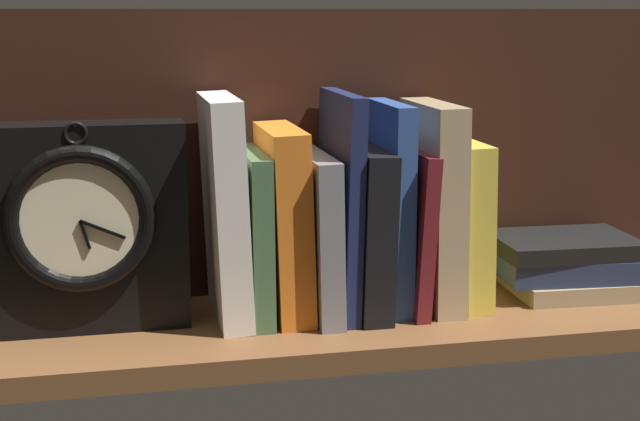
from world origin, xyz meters
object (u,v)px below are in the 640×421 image
book_white_catcher (225,209)px  book_green_romantic (254,234)px  book_gray_chess (316,233)px  book_black_skeptic (363,228)px  book_tan_shortstories (433,205)px  framed_clock (81,226)px  book_blue_modern (389,206)px  book_stack_side (569,264)px  book_orange_pandolfini (284,222)px  book_yellow_seinlanguage (462,222)px  book_navy_bierce (338,203)px  book_maroon_dawkins (408,228)px

book_white_catcher → book_green_romantic: bearing=0.0°
book_gray_chess → book_black_skeptic: bearing=0.0°
book_gray_chess → book_tan_shortstories: 13.65cm
book_black_skeptic → book_green_romantic: bearing=180.0°
book_black_skeptic → book_tan_shortstories: size_ratio=0.80×
book_green_romantic → framed_clock: framed_clock is taller
book_black_skeptic → book_blue_modern: bearing=0.0°
book_gray_chess → book_stack_side: (30.87, 0.81, -5.54)cm
book_orange_pandolfini → book_yellow_seinlanguage: size_ratio=1.11×
book_navy_bierce → book_blue_modern: book_navy_bierce is taller
book_white_catcher → book_gray_chess: book_white_catcher is taller
book_white_catcher → book_gray_chess: size_ratio=1.36×
book_blue_modern → book_maroon_dawkins: (2.20, 0.00, -2.58)cm
book_green_romantic → book_tan_shortstories: size_ratio=0.79×
book_navy_bierce → book_tan_shortstories: 10.96cm
book_blue_modern → book_tan_shortstories: (5.03, 0.00, -0.07)cm
book_orange_pandolfini → book_stack_side: 35.10cm
book_gray_chess → book_maroon_dawkins: bearing=0.0°
book_orange_pandolfini → book_stack_side: book_orange_pandolfini is taller
book_orange_pandolfini → book_black_skeptic: bearing=0.0°
book_blue_modern → book_yellow_seinlanguage: size_ratio=1.24×
book_tan_shortstories → book_blue_modern: bearing=180.0°
book_green_romantic → book_tan_shortstories: book_tan_shortstories is taller
book_black_skeptic → book_maroon_dawkins: size_ratio=1.02×
book_blue_modern → book_stack_side: book_blue_modern is taller
book_maroon_dawkins → book_stack_side: book_maroon_dawkins is taller
book_navy_bierce → book_blue_modern: (5.91, 0.00, -0.60)cm
book_gray_chess → book_navy_bierce: book_navy_bierce is taller
book_navy_bierce → book_stack_side: bearing=1.6°
book_navy_bierce → book_tan_shortstories: bearing=0.0°
book_blue_modern → book_tan_shortstories: size_ratio=1.01×
book_navy_bierce → book_black_skeptic: 4.13cm
book_white_catcher → book_yellow_seinlanguage: bearing=0.0°
book_maroon_dawkins → book_yellow_seinlanguage: book_yellow_seinlanguage is taller
book_orange_pandolfini → book_yellow_seinlanguage: 20.52cm
book_blue_modern → book_green_romantic: bearing=180.0°
book_maroon_dawkins → book_green_romantic: bearing=180.0°
book_gray_chess → book_tan_shortstories: book_tan_shortstories is taller
framed_clock → book_green_romantic: bearing=2.8°
book_blue_modern → book_stack_side: (22.50, 0.81, -8.17)cm
book_black_skeptic → framed_clock: size_ratio=0.82×
book_green_romantic → book_navy_bierce: book_navy_bierce is taller
book_white_catcher → book_green_romantic: (3.07, 0.00, -2.96)cm
book_white_catcher → book_orange_pandolfini: (6.40, 0.00, -1.73)cm
book_gray_chess → framed_clock: size_ratio=0.80×
book_blue_modern → book_stack_side: 23.95cm
book_black_skeptic → book_maroon_dawkins: bearing=0.0°
book_yellow_seinlanguage → book_stack_side: (13.90, 0.81, -5.95)cm
book_black_skeptic → book_white_catcher: bearing=180.0°
book_navy_bierce → book_black_skeptic: book_navy_bierce is taller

